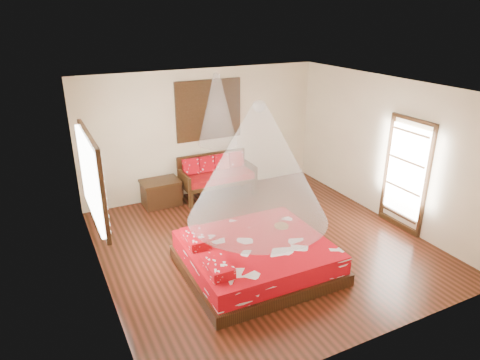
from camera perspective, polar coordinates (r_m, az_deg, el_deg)
name	(u,v)px	position (r m, az deg, el deg)	size (l,w,h in m)	color
room	(264,171)	(7.25, 3.16, 1.15)	(5.54, 5.54, 2.84)	black
bed	(255,257)	(6.99, 2.07, -10.21)	(2.31, 2.10, 0.65)	black
daybed	(216,174)	(9.62, -3.18, 0.83)	(1.65, 0.73, 0.94)	black
storage_chest	(161,192)	(9.38, -10.50, -1.64)	(0.82, 0.60, 0.55)	black
shutter_panel	(209,110)	(9.52, -4.19, 9.28)	(1.52, 0.06, 1.32)	black
window_left	(94,177)	(6.53, -18.90, 0.37)	(0.10, 1.74, 1.34)	black
glazed_door	(406,175)	(8.57, 21.20, 0.59)	(0.08, 1.02, 2.16)	black
wine_tray	(281,224)	(7.36, 5.55, -5.86)	(0.24, 0.24, 0.20)	brown
mosquito_net_main	(258,163)	(6.30, 2.45, 2.26)	(2.16, 2.16, 1.80)	white
mosquito_net_daybed	(217,110)	(9.08, -3.06, 9.34)	(0.84, 0.84, 1.50)	white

